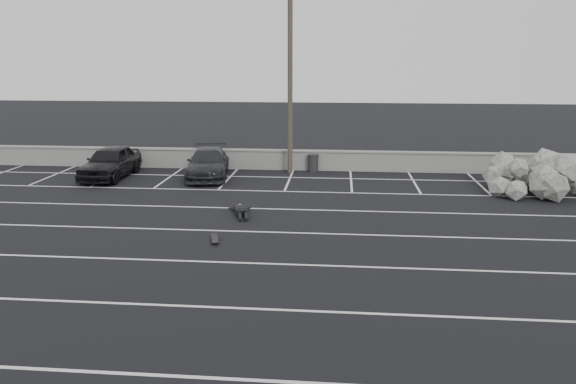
# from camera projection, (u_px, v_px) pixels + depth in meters

# --- Properties ---
(ground) EXTENTS (120.00, 120.00, 0.00)m
(ground) POSITION_uv_depth(u_px,v_px,m) (220.00, 262.00, 16.34)
(ground) COLOR black
(ground) RESTS_ON ground
(seawall) EXTENTS (50.00, 0.45, 1.06)m
(seawall) POSITION_uv_depth(u_px,v_px,m) (275.00, 159.00, 29.76)
(seawall) COLOR gray
(seawall) RESTS_ON ground
(stall_lines) EXTENTS (36.00, 20.05, 0.01)m
(stall_lines) POSITION_uv_depth(u_px,v_px,m) (243.00, 220.00, 20.61)
(stall_lines) COLOR silver
(stall_lines) RESTS_ON ground
(car_left) EXTENTS (1.90, 4.64, 1.57)m
(car_left) POSITION_uv_depth(u_px,v_px,m) (110.00, 162.00, 27.68)
(car_left) COLOR black
(car_left) RESTS_ON ground
(car_right) EXTENTS (2.66, 5.05, 1.39)m
(car_right) POSITION_uv_depth(u_px,v_px,m) (208.00, 163.00, 27.82)
(car_right) COLOR black
(car_right) RESTS_ON ground
(utility_pole) EXTENTS (1.26, 0.25, 9.44)m
(utility_pole) POSITION_uv_depth(u_px,v_px,m) (290.00, 79.00, 27.92)
(utility_pole) COLOR #4C4238
(utility_pole) RESTS_ON ground
(trash_bin) EXTENTS (0.78, 0.78, 0.90)m
(trash_bin) POSITION_uv_depth(u_px,v_px,m) (313.00, 163.00, 29.21)
(trash_bin) COLOR #262629
(trash_bin) RESTS_ON ground
(riprap_pile) EXTENTS (4.89, 4.41, 1.42)m
(riprap_pile) POSITION_uv_depth(u_px,v_px,m) (534.00, 179.00, 24.68)
(riprap_pile) COLOR #9E9D94
(riprap_pile) RESTS_ON ground
(person) EXTENTS (2.07, 2.79, 0.47)m
(person) POSITION_uv_depth(u_px,v_px,m) (241.00, 207.00, 21.44)
(person) COLOR black
(person) RESTS_ON ground
(skateboard) EXTENTS (0.40, 0.83, 0.10)m
(skateboard) POSITION_uv_depth(u_px,v_px,m) (215.00, 239.00, 18.16)
(skateboard) COLOR black
(skateboard) RESTS_ON ground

